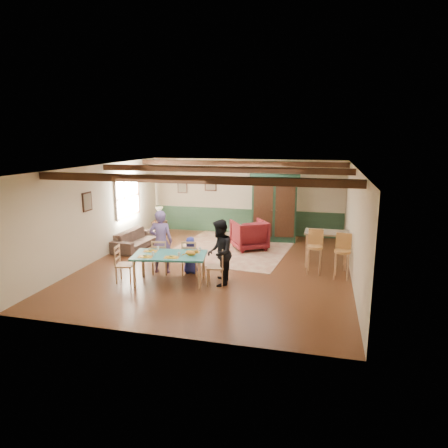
% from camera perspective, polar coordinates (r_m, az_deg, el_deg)
% --- Properties ---
extents(floor, '(8.00, 8.00, 0.00)m').
position_cam_1_polar(floor, '(10.97, -0.99, -6.08)').
color(floor, '#482414').
rests_on(floor, ground).
extents(wall_back, '(7.00, 0.02, 2.70)m').
position_cam_1_polar(wall_back, '(14.46, 3.09, 3.90)').
color(wall_back, beige).
rests_on(wall_back, floor).
extents(wall_left, '(0.02, 8.00, 2.70)m').
position_cam_1_polar(wall_left, '(11.99, -17.40, 1.61)').
color(wall_left, beige).
rests_on(wall_left, floor).
extents(wall_right, '(0.02, 8.00, 2.70)m').
position_cam_1_polar(wall_right, '(10.30, 18.14, -0.12)').
color(wall_right, beige).
rests_on(wall_right, floor).
extents(ceiling, '(7.00, 8.00, 0.02)m').
position_cam_1_polar(ceiling, '(10.44, -1.04, 8.14)').
color(ceiling, silver).
rests_on(ceiling, wall_back).
extents(wainscot_back, '(6.95, 0.03, 0.90)m').
position_cam_1_polar(wainscot_back, '(14.60, 3.03, 0.40)').
color(wainscot_back, '#213D28').
rests_on(wainscot_back, floor).
extents(ceiling_beam_front, '(6.95, 0.16, 0.16)m').
position_cam_1_polar(ceiling_beam_front, '(8.25, -5.20, 6.36)').
color(ceiling_beam_front, black).
rests_on(ceiling_beam_front, ceiling).
extents(ceiling_beam_mid, '(6.95, 0.16, 0.16)m').
position_cam_1_polar(ceiling_beam_mid, '(10.83, -0.49, 7.81)').
color(ceiling_beam_mid, black).
rests_on(ceiling_beam_mid, ceiling).
extents(ceiling_beam_back, '(6.95, 0.16, 0.16)m').
position_cam_1_polar(ceiling_beam_back, '(13.35, 2.33, 8.65)').
color(ceiling_beam_back, black).
rests_on(ceiling_beam_back, ceiling).
extents(window_left, '(0.06, 1.60, 1.30)m').
position_cam_1_polar(window_left, '(13.41, -13.60, 3.78)').
color(window_left, white).
rests_on(window_left, wall_left).
extents(picture_left_wall, '(0.04, 0.42, 0.52)m').
position_cam_1_polar(picture_left_wall, '(11.41, -18.95, 3.03)').
color(picture_left_wall, gray).
rests_on(picture_left_wall, wall_left).
extents(picture_back_a, '(0.45, 0.04, 0.55)m').
position_cam_1_polar(picture_back_a, '(14.67, -1.93, 5.81)').
color(picture_back_a, gray).
rests_on(picture_back_a, wall_back).
extents(picture_back_b, '(0.38, 0.04, 0.48)m').
position_cam_1_polar(picture_back_b, '(15.03, -5.98, 5.33)').
color(picture_back_b, gray).
rests_on(picture_back_b, wall_back).
extents(dining_table, '(1.86, 1.24, 0.72)m').
position_cam_1_polar(dining_table, '(9.74, -7.72, -6.36)').
color(dining_table, '#226D69').
rests_on(dining_table, floor).
extents(dining_chair_far_left, '(0.47, 0.48, 0.91)m').
position_cam_1_polar(dining_chair_far_left, '(10.43, -9.02, -4.58)').
color(dining_chair_far_left, tan).
rests_on(dining_chair_far_left, floor).
extents(dining_chair_far_right, '(0.47, 0.48, 0.91)m').
position_cam_1_polar(dining_chair_far_right, '(10.29, -4.86, -4.72)').
color(dining_chair_far_right, tan).
rests_on(dining_chair_far_right, floor).
extents(dining_chair_end_left, '(0.48, 0.47, 0.91)m').
position_cam_1_polar(dining_chair_end_left, '(9.99, -13.95, -5.57)').
color(dining_chair_end_left, tan).
rests_on(dining_chair_end_left, floor).
extents(dining_chair_end_right, '(0.48, 0.47, 0.91)m').
position_cam_1_polar(dining_chair_end_right, '(9.55, -1.22, -6.03)').
color(dining_chair_end_right, tan).
rests_on(dining_chair_end_right, floor).
extents(person_man, '(0.66, 0.49, 1.65)m').
position_cam_1_polar(person_man, '(10.40, -9.00, -2.51)').
color(person_man, slate).
rests_on(person_man, floor).
extents(person_woman, '(0.72, 0.86, 1.58)m').
position_cam_1_polar(person_woman, '(9.44, -0.65, -4.12)').
color(person_woman, black).
rests_on(person_woman, floor).
extents(person_child, '(0.51, 0.38, 0.96)m').
position_cam_1_polar(person_child, '(10.35, -4.79, -4.45)').
color(person_child, navy).
rests_on(person_child, floor).
extents(cat, '(0.36, 0.19, 0.17)m').
position_cam_1_polar(cat, '(9.42, -4.77, -4.10)').
color(cat, orange).
rests_on(cat, dining_table).
extents(place_setting_near_left, '(0.43, 0.35, 0.11)m').
position_cam_1_polar(place_setting_near_left, '(9.52, -11.19, -4.33)').
color(place_setting_near_left, gold).
rests_on(place_setting_near_left, dining_table).
extents(place_setting_near_center, '(0.43, 0.35, 0.11)m').
position_cam_1_polar(place_setting_near_center, '(9.37, -7.51, -4.45)').
color(place_setting_near_center, gold).
rests_on(place_setting_near_center, dining_table).
extents(place_setting_far_left, '(0.43, 0.35, 0.11)m').
position_cam_1_polar(place_setting_far_left, '(9.96, -10.47, -3.55)').
color(place_setting_far_left, gold).
rests_on(place_setting_far_left, dining_table).
extents(place_setting_far_right, '(0.43, 0.35, 0.11)m').
position_cam_1_polar(place_setting_far_right, '(9.75, -4.47, -3.72)').
color(place_setting_far_right, gold).
rests_on(place_setting_far_right, dining_table).
extents(area_rug, '(3.92, 4.50, 0.01)m').
position_cam_1_polar(area_rug, '(12.76, 1.24, -3.39)').
color(area_rug, beige).
rests_on(area_rug, floor).
extents(armoire, '(1.69, 0.85, 2.29)m').
position_cam_1_polar(armoire, '(13.51, 7.15, 2.35)').
color(armoire, '#132F20').
rests_on(armoire, floor).
extents(armchair, '(1.37, 1.38, 0.93)m').
position_cam_1_polar(armchair, '(12.55, 3.63, -1.53)').
color(armchair, '#420D14').
rests_on(armchair, floor).
extents(sofa, '(0.89, 1.95, 0.56)m').
position_cam_1_polar(sofa, '(13.02, -12.44, -2.13)').
color(sofa, '#392A23').
rests_on(sofa, floor).
extents(end_table, '(0.47, 0.47, 0.55)m').
position_cam_1_polar(end_table, '(14.34, -9.16, -0.68)').
color(end_table, black).
rests_on(end_table, floor).
extents(table_lamp, '(0.31, 0.31, 0.50)m').
position_cam_1_polar(table_lamp, '(14.23, -9.23, 1.39)').
color(table_lamp, '#CEBA85').
rests_on(table_lamp, end_table).
extents(counter_table, '(1.18, 0.70, 0.97)m').
position_cam_1_polar(counter_table, '(11.20, 14.37, -3.49)').
color(counter_table, tan).
rests_on(counter_table, floor).
extents(bar_stool_left, '(0.43, 0.47, 1.14)m').
position_cam_1_polar(bar_stool_left, '(10.53, 12.81, -3.93)').
color(bar_stool_left, tan).
rests_on(bar_stool_left, floor).
extents(bar_stool_right, '(0.45, 0.48, 1.13)m').
position_cam_1_polar(bar_stool_right, '(10.34, 16.53, -4.49)').
color(bar_stool_right, tan).
rests_on(bar_stool_right, floor).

